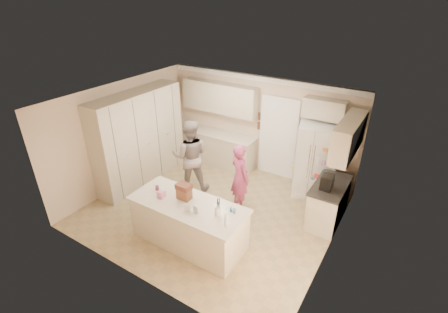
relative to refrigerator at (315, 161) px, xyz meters
The scene contains 41 objects.
floor 2.66m from the refrigerator, 132.45° to the right, with size 5.20×4.60×0.02m, color tan.
ceiling 3.03m from the refrigerator, 132.45° to the right, with size 5.20×4.60×0.02m, color white.
wall_back 1.80m from the refrigerator, 164.69° to the left, with size 5.20×0.02×2.60m, color beige.
wall_front 4.51m from the refrigerator, 112.12° to the right, with size 5.20×0.02×2.60m, color beige.
wall_left 4.70m from the refrigerator, 156.75° to the right, with size 0.02×4.60×2.60m, color beige.
wall_right 2.10m from the refrigerator, 63.53° to the right, with size 0.02×4.60×2.60m, color beige.
crown_back 2.38m from the refrigerator, 166.28° to the left, with size 5.20×0.08×0.12m, color white.
pantry_bank 4.33m from the refrigerator, 157.56° to the right, with size 0.60×2.60×2.35m, color beige.
back_base_cab 2.88m from the refrigerator, behind, with size 2.20×0.60×0.88m, color beige.
back_countertop 2.84m from the refrigerator, behind, with size 2.24×0.63×0.04m, color beige.
back_upper_cab 3.02m from the refrigerator, behind, with size 2.20×0.35×0.80m, color beige.
doorway_opening 1.23m from the refrigerator, 159.22° to the left, with size 0.90×0.06×2.10m, color black.
doorway_casing 1.22m from the refrigerator, 160.77° to the left, with size 1.02×0.03×2.22m, color white.
wall_frame_upper 1.84m from the refrigerator, 165.80° to the left, with size 0.15×0.02×0.20m, color brown.
wall_frame_lower 1.76m from the refrigerator, 165.80° to the left, with size 0.15×0.02×0.20m, color brown.
refrigerator is the anchor object (origin of this frame).
fridge_seam 0.35m from the refrigerator, 90.00° to the right, with size 0.01×0.02×1.78m, color gray.
fridge_dispenser 0.49m from the refrigerator, 121.08° to the right, with size 0.22×0.03×0.35m, color black.
fridge_handle_l 0.40m from the refrigerator, 97.70° to the right, with size 0.02×0.02×0.85m, color silver.
fridge_handle_r 0.40m from the refrigerator, 82.30° to the right, with size 0.02×0.02×0.85m, color silver.
over_fridge_cab 1.23m from the refrigerator, 98.20° to the left, with size 0.95×0.35×0.45m, color beige.
right_base_cab 1.14m from the refrigerator, 54.25° to the right, with size 0.60×1.20×0.88m, color beige.
right_countertop 1.04m from the refrigerator, 54.70° to the right, with size 0.63×1.24×0.04m, color #2D2B28.
right_upper_cab 1.44m from the refrigerator, 41.38° to the right, with size 0.35×1.50×0.70m, color beige.
coffee_maker 1.20m from the refrigerator, 61.87° to the right, with size 0.22×0.28×0.30m, color black.
island_base 3.33m from the refrigerator, 116.82° to the right, with size 2.20×0.90×0.88m, color beige.
island_top 3.30m from the refrigerator, 116.82° to the right, with size 2.28×0.96×0.05m, color beige.
utensil_crock 3.02m from the refrigerator, 106.17° to the right, with size 0.13×0.13×0.15m, color white.
tissue_box 3.67m from the refrigerator, 123.80° to the right, with size 0.13×0.13×0.14m, color pink.
tissue_plume 3.67m from the refrigerator, 123.80° to the right, with size 0.08×0.08×0.08m, color white.
dollhouse_body 3.29m from the refrigerator, 119.94° to the right, with size 0.26×0.18×0.22m, color brown.
dollhouse_roof 3.30m from the refrigerator, 119.94° to the right, with size 0.28×0.20×0.10m, color #592D1E.
jam_jar 3.69m from the refrigerator, 128.32° to the right, with size 0.07×0.07×0.09m, color #59263F.
greeting_card_a 3.42m from the refrigerator, 113.06° to the right, with size 0.12×0.01×0.16m, color white.
greeting_card_b 3.32m from the refrigerator, 111.02° to the right, with size 0.12×0.01×0.16m, color silver.
water_bottle 3.15m from the refrigerator, 99.89° to the right, with size 0.07×0.07×0.24m, color silver.
shaker_salt 2.81m from the refrigerator, 103.80° to the right, with size 0.05×0.05×0.09m, color teal.
shaker_pepper 2.79m from the refrigerator, 102.41° to the right, with size 0.05×0.05×0.09m, color teal.
teen_boy 2.96m from the refrigerator, 152.59° to the right, with size 0.89×0.69×1.83m, color gray.
teen_girl 1.87m from the refrigerator, 132.06° to the right, with size 0.57×0.37×1.57m, color #BE4577.
fridge_magnets 0.36m from the refrigerator, 90.00° to the right, with size 0.76×0.02×1.44m, color tan, non-canonical shape.
Camera 1 is at (3.41, -4.95, 4.51)m, focal length 26.00 mm.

